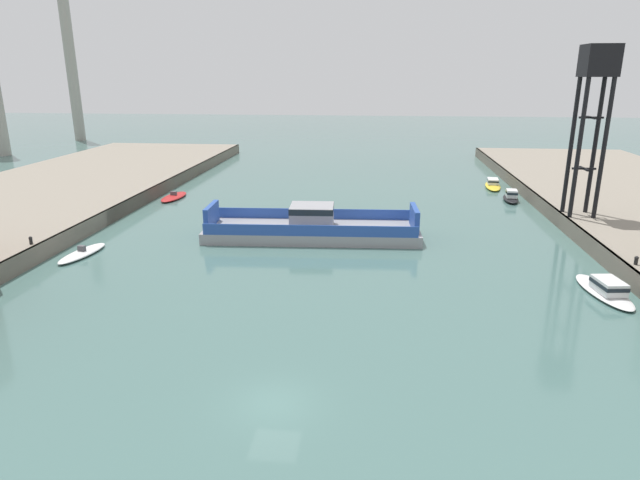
# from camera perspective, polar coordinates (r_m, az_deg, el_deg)

# --- Properties ---
(ground_plane) EXTENTS (400.00, 400.00, 0.00)m
(ground_plane) POSITION_cam_1_polar(r_m,az_deg,el_deg) (28.90, -4.87, -16.80)
(ground_plane) COLOR #476B66
(chain_ferry) EXTENTS (22.02, 7.90, 3.38)m
(chain_ferry) POSITION_cam_1_polar(r_m,az_deg,el_deg) (55.39, -0.84, 1.33)
(chain_ferry) COLOR #939399
(chain_ferry) RESTS_ON ground
(moored_boat_near_right) EXTENTS (2.65, 6.53, 0.95)m
(moored_boat_near_right) POSITION_cam_1_polar(r_m,az_deg,el_deg) (54.65, -23.73, -1.27)
(moored_boat_near_right) COLOR white
(moored_boat_near_right) RESTS_ON ground
(moored_boat_mid_left) EXTENTS (2.94, 7.65, 1.23)m
(moored_boat_mid_left) POSITION_cam_1_polar(r_m,az_deg,el_deg) (84.49, 17.72, 5.61)
(moored_boat_mid_left) COLOR yellow
(moored_boat_mid_left) RESTS_ON ground
(moored_boat_mid_right) EXTENTS (3.34, 7.60, 1.37)m
(moored_boat_mid_right) POSITION_cam_1_polar(r_m,az_deg,el_deg) (46.48, 27.87, -4.56)
(moored_boat_mid_right) COLOR white
(moored_boat_mid_right) RESTS_ON ground
(moored_boat_far_left) EXTENTS (2.64, 6.56, 0.97)m
(moored_boat_far_left) POSITION_cam_1_polar(r_m,az_deg,el_deg) (75.77, -15.12, 4.42)
(moored_boat_far_left) COLOR red
(moored_boat_far_left) RESTS_ON ground
(moored_boat_far_right) EXTENTS (2.44, 5.70, 1.55)m
(moored_boat_far_right) POSITION_cam_1_polar(r_m,az_deg,el_deg) (75.95, 19.46, 4.32)
(moored_boat_far_right) COLOR black
(moored_boat_far_right) RESTS_ON ground
(crane_tower) EXTENTS (3.12, 3.12, 17.18)m
(crane_tower) POSITION_cam_1_polar(r_m,az_deg,el_deg) (62.49, 27.04, 14.30)
(crane_tower) COLOR black
(crane_tower) RESTS_ON quay_right
(bollard_left_far) EXTENTS (0.32, 0.32, 0.71)m
(bollard_left_far) POSITION_cam_1_polar(r_m,az_deg,el_deg) (54.07, -28.15, 0.02)
(bollard_left_far) COLOR black
(bollard_left_far) RESTS_ON quay_left
(bollard_right_far) EXTENTS (0.32, 0.32, 0.71)m
(bollard_right_far) POSITION_cam_1_polar(r_m,az_deg,el_deg) (49.30, 30.32, -1.82)
(bollard_right_far) COLOR black
(bollard_right_far) RESTS_ON quay_right
(smokestack_distant_b) EXTENTS (2.76, 2.76, 38.16)m
(smokestack_distant_b) POSITION_cam_1_polar(r_m,az_deg,el_deg) (151.13, -24.81, 17.13)
(smokestack_distant_b) COLOR #9E998E
(smokestack_distant_b) RESTS_ON ground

